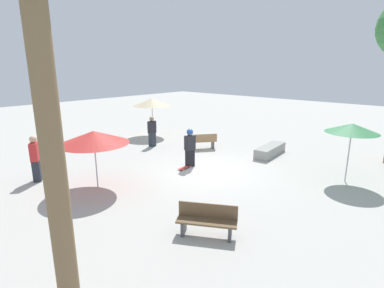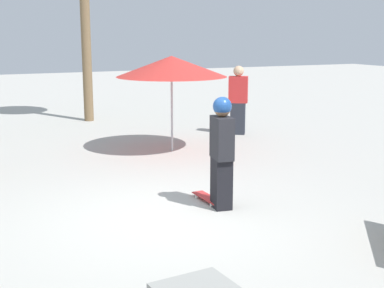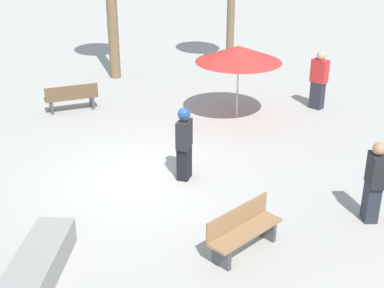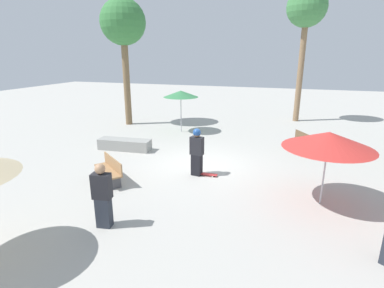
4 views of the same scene
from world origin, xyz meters
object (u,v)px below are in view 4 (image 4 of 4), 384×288
(shade_umbrella_red, at_px, (329,140))
(palm_tree_center_left, at_px, (307,11))
(skater_main, at_px, (197,150))
(concrete_ledge, at_px, (125,144))
(skateboard, at_px, (206,174))
(bench_far, at_px, (307,143))
(bench_near, at_px, (109,170))
(bystander_watching, at_px, (102,196))
(palm_tree_left, at_px, (123,25))
(shade_umbrella_green, at_px, (181,94))

(shade_umbrella_red, relative_size, palm_tree_center_left, 0.31)
(skater_main, height_order, concrete_ledge, skater_main)
(skateboard, bearing_deg, bench_far, 47.06)
(bench_near, relative_size, bystander_watching, 0.91)
(bench_near, bearing_deg, palm_tree_center_left, -78.81)
(concrete_ledge, xyz_separation_m, bench_far, (-7.95, -2.30, 0.18))
(bench_far, distance_m, shade_umbrella_red, 5.28)
(bench_near, relative_size, palm_tree_left, 0.21)
(concrete_ledge, bearing_deg, shade_umbrella_red, 161.35)
(bench_far, height_order, palm_tree_left, palm_tree_left)
(concrete_ledge, xyz_separation_m, palm_tree_center_left, (-7.49, -9.02, 6.46))
(skateboard, height_order, concrete_ledge, concrete_ledge)
(concrete_ledge, distance_m, shade_umbrella_red, 8.77)
(bench_far, distance_m, bystander_watching, 9.61)
(skater_main, xyz_separation_m, palm_tree_center_left, (-3.45, -10.86, 5.77))
(concrete_ledge, relative_size, bench_far, 1.53)
(skateboard, bearing_deg, shade_umbrella_green, 116.20)
(skateboard, distance_m, palm_tree_center_left, 13.07)
(skateboard, height_order, palm_tree_left, palm_tree_left)
(skater_main, xyz_separation_m, skateboard, (-0.35, -0.05, -0.88))
(skater_main, bearing_deg, bench_far, 56.55)
(skateboard, relative_size, bench_far, 0.50)
(skater_main, height_order, palm_tree_center_left, palm_tree_center_left)
(concrete_ledge, distance_m, bench_far, 8.28)
(skateboard, distance_m, bench_near, 3.40)
(shade_umbrella_red, xyz_separation_m, palm_tree_left, (10.62, -7.50, 3.91))
(shade_umbrella_green, relative_size, bystander_watching, 1.36)
(bench_far, bearing_deg, bench_near, -79.28)
(shade_umbrella_green, bearing_deg, bench_far, 166.23)
(skater_main, relative_size, concrete_ledge, 0.71)
(skater_main, relative_size, shade_umbrella_red, 0.69)
(bench_near, distance_m, palm_tree_center_left, 15.17)
(bench_far, bearing_deg, shade_umbrella_green, -133.85)
(bench_near, height_order, bystander_watching, bystander_watching)
(shade_umbrella_red, relative_size, palm_tree_left, 0.34)
(bench_far, distance_m, shade_umbrella_green, 7.03)
(shade_umbrella_red, bearing_deg, shade_umbrella_green, -44.36)
(bench_far, xyz_separation_m, bystander_watching, (5.13, 8.12, 0.42))
(palm_tree_left, relative_size, bystander_watching, 4.30)
(skateboard, distance_m, palm_tree_left, 11.11)
(skateboard, relative_size, bench_near, 0.52)
(bench_near, bearing_deg, skateboard, -115.09)
(shade_umbrella_green, height_order, palm_tree_center_left, palm_tree_center_left)
(concrete_ledge, xyz_separation_m, bystander_watching, (-2.82, 5.81, 0.60))
(bench_far, bearing_deg, skateboard, -71.02)
(skater_main, bearing_deg, bench_near, -140.40)
(concrete_ledge, height_order, shade_umbrella_red, shade_umbrella_red)
(bench_far, distance_m, palm_tree_center_left, 9.21)
(bench_far, bearing_deg, skater_main, -73.38)
(bench_near, distance_m, palm_tree_left, 10.49)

